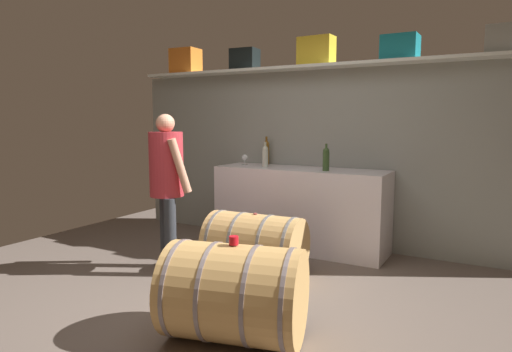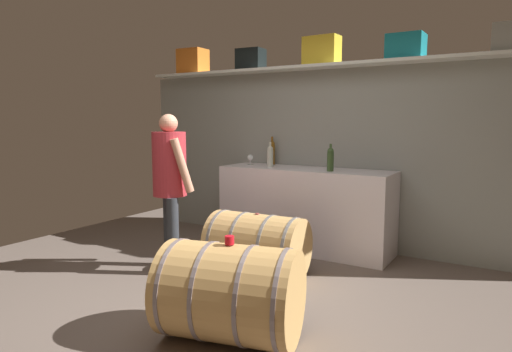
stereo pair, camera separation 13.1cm
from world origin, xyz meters
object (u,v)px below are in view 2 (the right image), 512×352
object	(u,v)px
toolcase_teal	(406,47)
toolcase_grey	(511,38)
wine_glass	(250,158)
wine_bottle_clear	(270,156)
toolcase_black	(251,60)
wine_bottle_green	(330,159)
tasting_cup	(229,240)
work_cabinet	(305,209)
wine_barrel_far	(257,245)
toolcase_orange	(193,62)
wine_barrel_near	(230,293)
wine_bottle_amber	(272,152)
toolcase_yellow	(322,51)
winemaker_pouring	(170,176)

from	to	relation	value
toolcase_teal	toolcase_grey	world-z (taller)	toolcase_grey
wine_glass	wine_bottle_clear	bearing A→B (deg)	-15.57
toolcase_black	wine_glass	xyz separation A→B (m)	(0.10, -0.17, -1.17)
wine_bottle_green	tasting_cup	world-z (taller)	wine_bottle_green
work_cabinet	wine_barrel_far	bearing A→B (deg)	-90.48
toolcase_orange	wine_barrel_near	size ratio (longest dim) A/B	0.34
toolcase_black	wine_glass	world-z (taller)	toolcase_black
toolcase_black	wine_barrel_far	world-z (taller)	toolcase_black
wine_bottle_clear	tasting_cup	xyz separation A→B (m)	(0.89, -2.10, -0.36)
wine_bottle_amber	toolcase_teal	bearing A→B (deg)	-0.48
toolcase_black	toolcase_grey	world-z (taller)	same
wine_bottle_amber	wine_bottle_clear	distance (m)	0.30
wine_bottle_amber	wine_bottle_green	bearing A→B (deg)	-19.36
toolcase_yellow	winemaker_pouring	xyz separation A→B (m)	(-0.87, -1.51, -1.27)
wine_bottle_amber	toolcase_grey	bearing A→B (deg)	-0.30
toolcase_teal	wine_glass	distance (m)	2.08
wine_glass	tasting_cup	bearing A→B (deg)	-60.97
wine_bottle_amber	wine_bottle_green	distance (m)	0.92
wine_bottle_clear	wine_barrel_far	size ratio (longest dim) A/B	0.31
winemaker_pouring	wine_bottle_clear	bearing A→B (deg)	113.67
toolcase_teal	wine_bottle_green	world-z (taller)	toolcase_teal
toolcase_orange	toolcase_teal	size ratio (longest dim) A/B	0.98
work_cabinet	wine_barrel_near	bearing A→B (deg)	-77.37
wine_glass	winemaker_pouring	bearing A→B (deg)	-92.27
toolcase_yellow	work_cabinet	world-z (taller)	toolcase_yellow
wine_barrel_near	winemaker_pouring	xyz separation A→B (m)	(-1.27, 0.85, 0.60)
wine_bottle_green	wine_glass	world-z (taller)	wine_bottle_green
wine_barrel_near	winemaker_pouring	size ratio (longest dim) A/B	0.67
wine_barrel_far	tasting_cup	bearing A→B (deg)	-70.77
wine_barrel_near	toolcase_orange	bearing A→B (deg)	119.27
toolcase_yellow	toolcase_teal	distance (m)	0.90
toolcase_grey	work_cabinet	world-z (taller)	toolcase_grey
toolcase_teal	wine_barrel_far	world-z (taller)	toolcase_teal
toolcase_teal	winemaker_pouring	world-z (taller)	toolcase_teal
toolcase_black	toolcase_teal	distance (m)	1.81
wine_barrel_far	winemaker_pouring	size ratio (longest dim) A/B	0.61
toolcase_black	work_cabinet	size ratio (longest dim) A/B	0.16
wine_bottle_amber	wine_bottle_green	size ratio (longest dim) A/B	1.17
wine_bottle_clear	wine_bottle_green	distance (m)	0.74
wine_bottle_clear	wine_barrel_far	bearing A→B (deg)	-66.94
toolcase_orange	toolcase_yellow	xyz separation A→B (m)	(1.81, 0.00, -0.00)
wine_barrel_near	tasting_cup	bearing A→B (deg)	166.18
toolcase_black	wine_barrel_far	size ratio (longest dim) A/B	0.34
wine_bottle_amber	wine_bottle_green	xyz separation A→B (m)	(0.87, -0.31, -0.02)
toolcase_yellow	wine_bottle_amber	size ratio (longest dim) A/B	1.15
wine_bottle_amber	wine_glass	world-z (taller)	wine_bottle_amber
toolcase_orange	wine_bottle_clear	size ratio (longest dim) A/B	1.20
toolcase_grey	wine_bottle_clear	world-z (taller)	toolcase_grey
tasting_cup	winemaker_pouring	size ratio (longest dim) A/B	0.04
wine_bottle_green	tasting_cup	xyz separation A→B (m)	(0.15, -2.07, -0.36)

